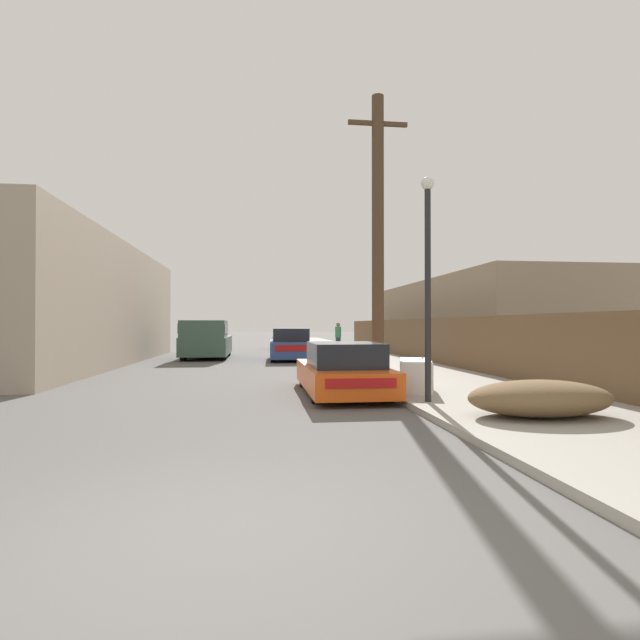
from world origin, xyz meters
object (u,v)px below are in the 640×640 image
Objects in this scene: parked_sports_car_red at (343,371)px; street_lamp at (428,270)px; utility_pole at (378,232)px; pedestrian at (338,337)px; discarded_fridge at (415,375)px; brush_pile at (540,398)px; car_parked_far at (287,340)px; car_parked_mid at (290,345)px; pickup_truck at (206,340)px.

street_lamp is at bearing -57.28° from parked_sports_car_red.
utility_pole is 13.74m from pedestrian.
discarded_fridge is 3.49m from brush_pile.
discarded_fridge is at bearing -90.22° from utility_pole.
utility_pole is at bearing 98.19° from brush_pile.
pedestrian reaches higher than car_parked_far.
pickup_truck is (-3.92, 1.48, 0.23)m from car_parked_mid.
discarded_fridge is at bearing -85.67° from car_parked_far.
car_parked_mid is at bearing -92.21° from car_parked_far.
pickup_truck is (-4.37, 12.85, 0.35)m from parked_sports_car_red.
street_lamp reaches higher than pickup_truck.
car_parked_far is 2.81× the size of pedestrian.
discarded_fridge is 0.39× the size of street_lamp.
car_parked_far is at bearing 95.06° from utility_pole.
car_parked_mid is 13.70m from street_lamp.
discarded_fridge is 1.66m from parked_sports_car_red.
pickup_truck is 16.06m from street_lamp.
car_parked_far is 9.88m from pickup_truck.
utility_pole is (0.01, 3.57, 3.90)m from discarded_fridge.
parked_sports_car_red reaches higher than discarded_fridge.
parked_sports_car_red is 16.61m from pedestrian.
utility_pole reaches higher than discarded_fridge.
car_parked_far reaches higher than discarded_fridge.
parked_sports_car_red reaches higher than brush_pile.
discarded_fridge is 16.88m from pedestrian.
car_parked_far is (-1.63, 22.16, 0.14)m from discarded_fridge.
parked_sports_car_red is at bearing 122.68° from street_lamp.
car_parked_mid is at bearing 92.34° from parked_sports_car_red.
pickup_truck is 7.80m from pedestrian.
pedestrian is (-0.03, 20.18, 0.54)m from brush_pile.
brush_pile is 1.47× the size of pedestrian.
discarded_fridge is at bearing 106.82° from brush_pile.
discarded_fridge is at bearing -15.33° from parked_sports_car_red.
utility_pole is 5.47m from street_lamp.
street_lamp is at bearing 111.00° from pickup_truck.
parked_sports_car_red is at bearing 124.61° from brush_pile.
pedestrian reaches higher than discarded_fridge.
car_parked_far is 0.55× the size of utility_pole.
car_parked_far is 0.86× the size of pickup_truck.
car_parked_mid is 0.93× the size of street_lamp.
brush_pile is (1.01, -3.34, -0.06)m from discarded_fridge.
car_parked_mid is at bearing 104.08° from utility_pole.
utility_pole is at bearing 86.81° from street_lamp.
discarded_fridge is at bearing -78.45° from car_parked_mid.
pedestrian reaches higher than car_parked_mid.
street_lamp is (1.32, -2.06, 2.13)m from parked_sports_car_red.
brush_pile is at bearing -76.88° from car_parked_mid.
parked_sports_car_red is at bearing -86.01° from car_parked_mid.
pedestrian is at bearing 102.26° from discarded_fridge.
street_lamp is 1.82× the size of brush_pile.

